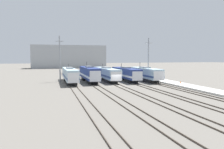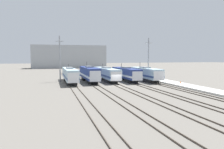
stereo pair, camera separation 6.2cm
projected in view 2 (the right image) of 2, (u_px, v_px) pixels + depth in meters
The scene contains 16 objects.
ground_plane at pixel (118, 85), 51.34m from camera, with size 400.00×400.00×0.00m, color #666059.
rail_pair_far_left at pixel (73, 87), 48.56m from camera, with size 1.50×120.00×0.15m.
rail_pair_center_left at pixel (96, 86), 49.95m from camera, with size 1.51×120.00×0.15m.
rail_pair_center at pixel (118, 85), 51.34m from camera, with size 1.51×120.00×0.15m.
rail_pair_center_right at pixel (138, 84), 52.72m from camera, with size 1.51×120.00×0.15m.
rail_pair_far_right at pixel (157, 84), 54.11m from camera, with size 1.50×120.00×0.15m.
locomotive_far_left at pixel (70, 75), 56.71m from camera, with size 2.81×19.43×4.80m.
locomotive_center_left at pixel (89, 74), 58.31m from camera, with size 2.93×17.21×5.34m.
locomotive_center at pixel (107, 74), 61.15m from camera, with size 3.01×19.91×4.70m.
locomotive_center_right at pixel (126, 74), 60.74m from camera, with size 2.95×17.52×4.84m.
locomotive_far_right at pixel (146, 74), 60.54m from camera, with size 3.09×16.54×5.20m.
catenary_tower_left at pixel (60, 58), 59.02m from camera, with size 2.08×0.35×12.41m.
catenary_tower_right at pixel (148, 58), 66.07m from camera, with size 2.08×0.35×12.41m.
platform at pixel (172, 83), 55.21m from camera, with size 4.00×120.00×0.35m.
traffic_cone at pixel (181, 82), 53.07m from camera, with size 0.30×0.30×0.54m.
depot_building at pixel (69, 57), 135.96m from camera, with size 44.52×12.63×13.92m.
Camera 2 is at (-15.03, -48.73, 6.62)m, focal length 35.00 mm.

